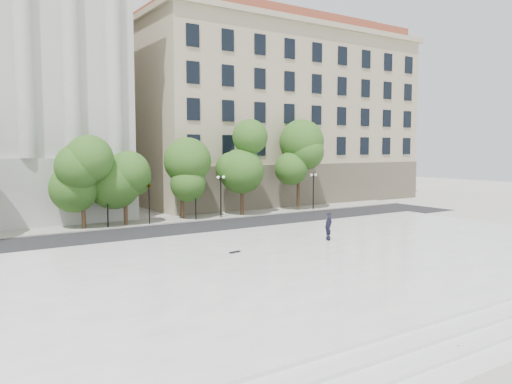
# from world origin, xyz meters

# --- Properties ---
(ground) EXTENTS (160.00, 160.00, 0.00)m
(ground) POSITION_xyz_m (0.00, 0.00, 0.00)
(ground) COLOR #B6B3AB
(ground) RESTS_ON ground
(plaza) EXTENTS (44.00, 22.00, 0.45)m
(plaza) POSITION_xyz_m (0.00, 3.00, 0.23)
(plaza) COLOR white
(plaza) RESTS_ON ground
(street) EXTENTS (60.00, 8.00, 0.02)m
(street) POSITION_xyz_m (0.00, 18.00, 0.01)
(street) COLOR black
(street) RESTS_ON ground
(far_sidewalk) EXTENTS (60.00, 4.00, 0.12)m
(far_sidewalk) POSITION_xyz_m (0.00, 24.00, 0.06)
(far_sidewalk) COLOR #B0AEA2
(far_sidewalk) RESTS_ON ground
(building_east) EXTENTS (36.00, 26.15, 23.00)m
(building_east) POSITION_xyz_m (20.00, 38.91, 11.14)
(building_east) COLOR tan
(building_east) RESTS_ON ground
(traffic_light_west) EXTENTS (1.00, 1.66, 4.17)m
(traffic_light_west) POSITION_xyz_m (-2.23, 22.30, 3.66)
(traffic_light_west) COLOR black
(traffic_light_west) RESTS_ON ground
(traffic_light_east) EXTENTS (1.10, 1.88, 4.25)m
(traffic_light_east) POSITION_xyz_m (2.33, 22.30, 3.75)
(traffic_light_east) COLOR black
(traffic_light_east) RESTS_ON ground
(person_lying) EXTENTS (1.28, 2.01, 0.51)m
(person_lying) POSITION_xyz_m (4.50, 6.33, 0.71)
(person_lying) COLOR black
(person_lying) RESTS_ON plaza
(skateboard) EXTENTS (0.79, 0.33, 0.08)m
(skateboard) POSITION_xyz_m (-2.99, 6.43, 0.49)
(skateboard) COLOR black
(skateboard) RESTS_ON plaza
(plaza_steps) EXTENTS (44.00, 3.00, 0.30)m
(plaza_steps) POSITION_xyz_m (-0.00, -8.90, 0.12)
(plaza_steps) COLOR white
(plaza_steps) RESTS_ON ground
(street_trees) EXTENTS (35.74, 5.10, 7.94)m
(street_trees) POSITION_xyz_m (0.02, 23.33, 5.20)
(street_trees) COLOR #382619
(street_trees) RESTS_ON ground
(lamp_posts) EXTENTS (35.62, 0.28, 4.20)m
(lamp_posts) POSITION_xyz_m (-0.39, 22.60, 2.85)
(lamp_posts) COLOR black
(lamp_posts) RESTS_ON ground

